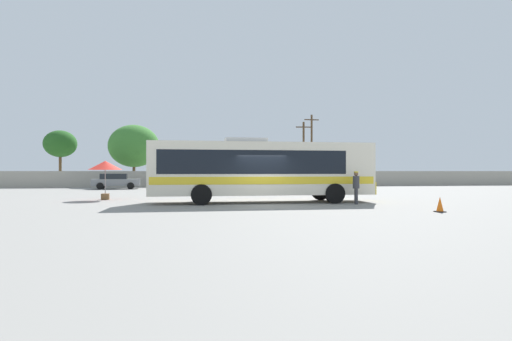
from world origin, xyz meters
The scene contains 13 objects.
ground_plane centered at (0.00, 10.00, 0.00)m, with size 300.00×300.00×0.00m, color gray.
perimeter_wall centered at (0.00, 23.61, 0.85)m, with size 80.00×0.30×1.70m, color #9E998C.
coach_bus_cream_yellow centered at (0.06, 1.45, 1.84)m, with size 11.86×2.78×3.44m.
attendant_by_bus_door centered at (4.74, -0.44, 0.96)m, with size 0.39×0.39×1.68m.
vendor_umbrella_near_gate_red centered at (-8.61, 4.94, 1.97)m, with size 1.93×1.93×2.30m.
parked_car_leftmost_grey centered at (-10.78, 19.72, 0.77)m, with size 4.47×2.30×1.45m.
parked_car_second_silver centered at (-4.58, 20.46, 0.78)m, with size 4.40×2.17×1.46m.
parked_car_third_silver centered at (1.31, 19.61, 0.81)m, with size 4.54×2.14×1.53m.
utility_pole_near centered at (9.15, 25.23, 3.88)m, with size 1.80×0.30×7.41m.
utility_pole_far centered at (10.68, 27.09, 4.45)m, with size 1.80×0.24×8.53m.
roadside_tree_left centered at (-19.03, 30.30, 4.89)m, with size 3.71×3.71×6.50m.
roadside_tree_midleft centered at (-10.23, 27.54, 4.56)m, with size 5.68×5.68×6.98m.
traffic_cone_on_apron centered at (6.58, -4.69, 0.31)m, with size 0.36×0.36×0.64m.
Camera 1 is at (-3.41, -19.77, 1.68)m, focal length 28.08 mm.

